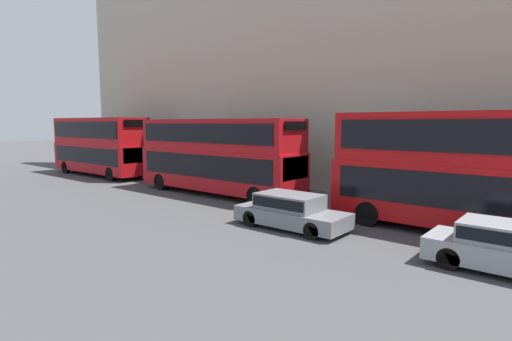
# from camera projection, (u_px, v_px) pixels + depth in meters

# --- Properties ---
(bus_leading) EXTENTS (2.59, 10.44, 4.52)m
(bus_leading) POSITION_uv_depth(u_px,v_px,m) (479.00, 168.00, 14.26)
(bus_leading) COLOR #B20C0F
(bus_leading) RESTS_ON ground
(bus_second_in_queue) EXTENTS (2.59, 10.83, 4.32)m
(bus_second_in_queue) POSITION_uv_depth(u_px,v_px,m) (217.00, 153.00, 22.73)
(bus_second_in_queue) COLOR #A80F14
(bus_second_in_queue) RESTS_ON ground
(bus_third_in_queue) EXTENTS (2.59, 10.05, 4.48)m
(bus_third_in_queue) POSITION_uv_depth(u_px,v_px,m) (99.00, 144.00, 31.00)
(bus_third_in_queue) COLOR #A80F14
(bus_third_in_queue) RESTS_ON ground
(car_dark_sedan) EXTENTS (1.81, 4.26, 1.37)m
(car_dark_sedan) POSITION_uv_depth(u_px,v_px,m) (509.00, 247.00, 10.93)
(car_dark_sedan) COLOR gray
(car_dark_sedan) RESTS_ON ground
(car_hatchback) EXTENTS (1.80, 4.50, 1.36)m
(car_hatchback) POSITION_uv_depth(u_px,v_px,m) (291.00, 210.00, 15.58)
(car_hatchback) COLOR slate
(car_hatchback) RESTS_ON ground
(pedestrian) EXTENTS (0.36, 0.36, 1.68)m
(pedestrian) POSITION_uv_depth(u_px,v_px,m) (212.00, 173.00, 26.58)
(pedestrian) COLOR maroon
(pedestrian) RESTS_ON ground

